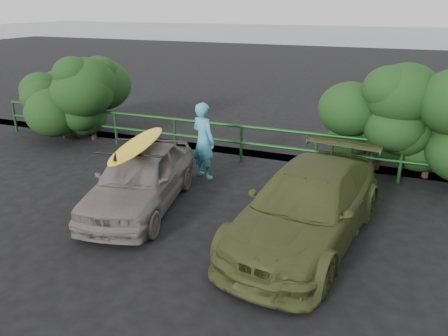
# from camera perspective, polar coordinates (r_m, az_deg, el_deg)

# --- Properties ---
(ground) EXTENTS (80.00, 80.00, 0.00)m
(ground) POSITION_cam_1_polar(r_m,az_deg,el_deg) (8.32, -16.54, -9.31)
(ground) COLOR black
(ocean) EXTENTS (200.00, 200.00, 0.00)m
(ocean) POSITION_cam_1_polar(r_m,az_deg,el_deg) (65.80, 18.55, 16.23)
(ocean) COLOR slate
(ocean) RESTS_ON ground
(guardrail) EXTENTS (14.00, 0.08, 1.04)m
(guardrail) POSITION_cam_1_polar(r_m,az_deg,el_deg) (12.05, -2.23, 3.73)
(guardrail) COLOR #124115
(guardrail) RESTS_ON ground
(shrub_left) EXTENTS (3.20, 2.40, 2.45)m
(shrub_left) POSITION_cam_1_polar(r_m,az_deg,el_deg) (14.76, -19.07, 8.61)
(shrub_left) COLOR #1A3D16
(shrub_left) RESTS_ON ground
(shrub_right) EXTENTS (3.20, 2.40, 2.58)m
(shrub_right) POSITION_cam_1_polar(r_m,az_deg,el_deg) (11.35, 22.67, 5.08)
(shrub_right) COLOR #1A3D16
(shrub_right) RESTS_ON ground
(sedan) EXTENTS (2.23, 4.02, 1.29)m
(sedan) POSITION_cam_1_polar(r_m,az_deg,el_deg) (9.21, -10.89, -1.29)
(sedan) COLOR slate
(sedan) RESTS_ON ground
(olive_vehicle) EXTENTS (2.49, 4.79, 1.33)m
(olive_vehicle) POSITION_cam_1_polar(r_m,az_deg,el_deg) (7.93, 10.80, -4.88)
(olive_vehicle) COLOR #3D451E
(olive_vehicle) RESTS_ON ground
(man) EXTENTS (0.81, 0.69, 1.87)m
(man) POSITION_cam_1_polar(r_m,az_deg,el_deg) (10.54, -2.69, 3.57)
(man) COLOR teal
(man) RESTS_ON ground
(roof_rack) EXTENTS (1.55, 1.22, 0.05)m
(roof_rack) POSITION_cam_1_polar(r_m,az_deg,el_deg) (8.99, -11.17, 2.67)
(roof_rack) COLOR black
(roof_rack) RESTS_ON sedan
(surfboard) EXTENTS (1.03, 2.67, 0.08)m
(surfboard) POSITION_cam_1_polar(r_m,az_deg,el_deg) (8.97, -11.20, 3.05)
(surfboard) COLOR yellow
(surfboard) RESTS_ON roof_rack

